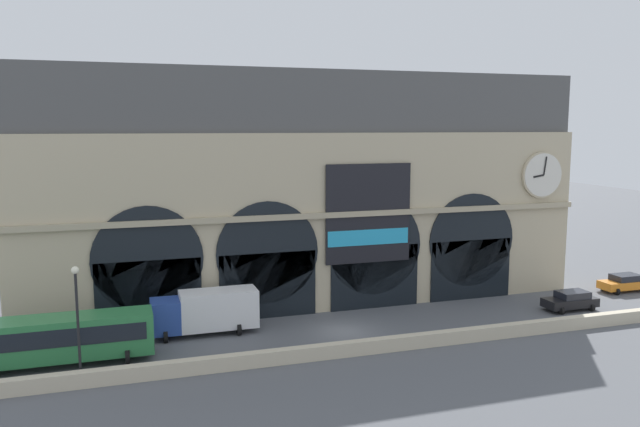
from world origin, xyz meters
TOP-DOWN VIEW (x-y plane):
  - ground_plane at (0.00, 0.00)m, footprint 200.00×200.00m
  - quay_parapet_wall at (0.00, -4.65)m, footprint 90.00×0.70m
  - station_building at (0.03, 7.79)m, footprint 46.39×5.96m
  - bus_west at (-18.95, -0.77)m, footprint 11.00×3.25m
  - box_truck_midwest at (-9.58, 2.59)m, footprint 7.50×2.91m
  - car_east at (19.37, -0.53)m, footprint 4.40×2.22m
  - car_eastmost at (27.93, 2.82)m, footprint 4.40×2.22m
  - street_lamp_quayside at (-17.75, -3.85)m, footprint 0.44×0.44m

SIDE VIEW (x-z plane):
  - ground_plane at x=0.00m, z-range 0.00..0.00m
  - quay_parapet_wall at x=0.00m, z-range 0.00..0.93m
  - car_east at x=19.37m, z-range 0.03..1.58m
  - car_eastmost at x=27.93m, z-range 0.03..1.58m
  - box_truck_midwest at x=-9.58m, z-range 0.14..3.26m
  - bus_west at x=-18.95m, z-range 0.23..3.33m
  - street_lamp_quayside at x=-17.75m, z-range 0.96..7.86m
  - station_building at x=0.03m, z-range -0.30..18.92m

